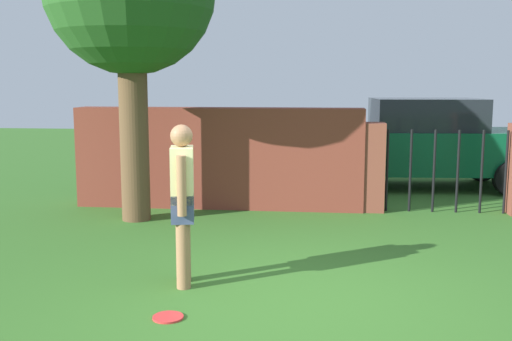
{
  "coord_description": "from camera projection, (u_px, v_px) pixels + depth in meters",
  "views": [
    {
      "loc": [
        0.18,
        -5.28,
        2.03
      ],
      "look_at": [
        -0.6,
        1.64,
        1.0
      ],
      "focal_mm": 42.13,
      "sensor_mm": 36.0,
      "label": 1
    }
  ],
  "objects": [
    {
      "name": "ground_plane",
      "position": [
        301.0,
        305.0,
        5.51
      ],
      "size": [
        40.0,
        40.0,
        0.0
      ],
      "primitive_type": "plane",
      "color": "#336623"
    },
    {
      "name": "brick_wall",
      "position": [
        219.0,
        158.0,
        9.73
      ],
      "size": [
        4.64,
        0.5,
        1.62
      ],
      "primitive_type": "cube",
      "color": "brown",
      "rests_on": "ground"
    },
    {
      "name": "person",
      "position": [
        183.0,
        197.0,
        5.95
      ],
      "size": [
        0.29,
        0.53,
        1.62
      ],
      "rotation": [
        0.0,
        0.0,
        1.77
      ],
      "color": "#9E704C",
      "rests_on": "ground"
    },
    {
      "name": "fence_gate",
      "position": [
        446.0,
        168.0,
        9.35
      ],
      "size": [
        2.78,
        0.44,
        1.4
      ],
      "color": "brown",
      "rests_on": "ground"
    },
    {
      "name": "car",
      "position": [
        425.0,
        143.0,
        11.57
      ],
      "size": [
        4.3,
        2.14,
        1.72
      ],
      "rotation": [
        0.0,
        0.0,
        0.07
      ],
      "color": "#0C4C2D",
      "rests_on": "ground"
    },
    {
      "name": "frisbee_red",
      "position": [
        168.0,
        317.0,
        5.2
      ],
      "size": [
        0.27,
        0.27,
        0.02
      ],
      "primitive_type": "cylinder",
      "color": "red",
      "rests_on": "ground"
    }
  ]
}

